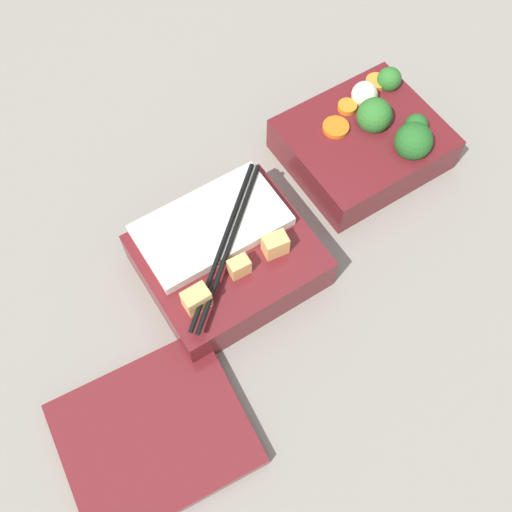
% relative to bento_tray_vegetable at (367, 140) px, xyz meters
% --- Properties ---
extents(ground_plane, '(3.00, 3.00, 0.00)m').
position_rel_bento_tray_vegetable_xyz_m(ground_plane, '(0.12, 0.03, -0.03)').
color(ground_plane, gray).
extents(bento_tray_vegetable, '(0.17, 0.15, 0.08)m').
position_rel_bento_tray_vegetable_xyz_m(bento_tray_vegetable, '(0.00, 0.00, 0.00)').
color(bento_tray_vegetable, maroon).
rests_on(bento_tray_vegetable, ground_plane).
extents(bento_tray_rice, '(0.17, 0.15, 0.07)m').
position_rel_bento_tray_vegetable_xyz_m(bento_tray_rice, '(0.22, 0.04, -0.00)').
color(bento_tray_rice, maroon).
rests_on(bento_tray_rice, ground_plane).
extents(bento_lid, '(0.18, 0.16, 0.01)m').
position_rel_bento_tray_vegetable_xyz_m(bento_lid, '(0.37, 0.16, -0.02)').
color(bento_lid, maroon).
rests_on(bento_lid, ground_plane).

